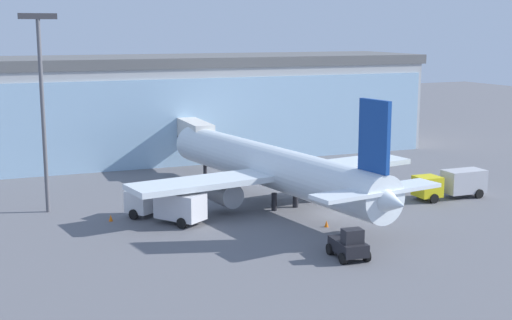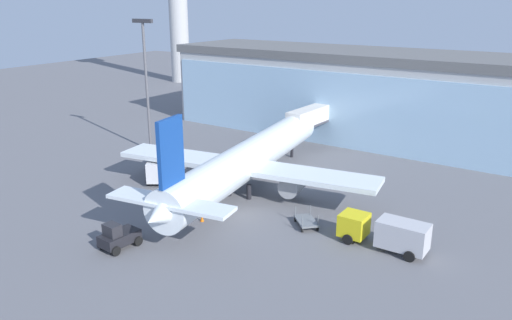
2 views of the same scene
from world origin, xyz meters
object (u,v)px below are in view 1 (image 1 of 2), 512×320
catering_truck (168,205)px  baggage_cart (385,200)px  jet_bridge (190,131)px  airplane (273,168)px  pushback_tug (349,245)px  safety_cone_nose (326,224)px  apron_light_mast (42,95)px  safety_cone_wingtip (111,218)px  fuel_truck (452,183)px

catering_truck → baggage_cart: size_ratio=2.33×
jet_bridge → airplane: bearing=-172.6°
baggage_cart → pushback_tug: 16.45m
baggage_cart → safety_cone_nose: (-8.69, -4.12, -0.23)m
catering_truck → apron_light_mast: bearing=16.2°
baggage_cart → safety_cone_wingtip: size_ratio=5.71×
apron_light_mast → pushback_tug: bearing=-52.4°
apron_light_mast → baggage_cart: bearing=-20.3°
fuel_truck → safety_cone_wingtip: (-31.79, 5.58, -1.19)m
airplane → catering_truck: airplane is taller
pushback_tug → baggage_cart: bearing=-37.0°
catering_truck → fuel_truck: same height
catering_truck → pushback_tug: size_ratio=2.16×
catering_truck → safety_cone_nose: catering_truck is taller
jet_bridge → safety_cone_wingtip: size_ratio=22.31×
airplane → safety_cone_nose: 9.35m
airplane → baggage_cart: size_ratio=11.31×
jet_bridge → apron_light_mast: (-18.31, -13.41, 5.97)m
catering_truck → pushback_tug: (8.58, -14.86, -0.49)m
catering_truck → fuel_truck: bearing=-129.8°
safety_cone_nose → catering_truck: bearing=147.7°
jet_bridge → safety_cone_nose: jet_bridge is taller
catering_truck → fuel_truck: size_ratio=0.99×
apron_light_mast → safety_cone_nose: 26.82m
apron_light_mast → pushback_tug: apron_light_mast is taller
jet_bridge → airplane: 19.44m
fuel_truck → pushback_tug: size_ratio=2.18×
safety_cone_nose → safety_cone_wingtip: (-15.67, 9.28, 0.00)m
pushback_tug → safety_cone_wingtip: 21.38m
jet_bridge → catering_truck: (-9.64, -21.00, -2.96)m
catering_truck → safety_cone_wingtip: bearing=31.3°
airplane → baggage_cart: airplane is taller
apron_light_mast → safety_cone_wingtip: size_ratio=31.57×
apron_light_mast → airplane: 21.44m
baggage_cart → pushback_tug: (-11.42, -11.83, 0.47)m
safety_cone_nose → safety_cone_wingtip: size_ratio=1.00×
jet_bridge → pushback_tug: (-1.05, -35.87, -3.46)m
pushback_tug → safety_cone_wingtip: (-12.95, 17.00, -0.70)m
airplane → pushback_tug: bearing=165.9°
apron_light_mast → catering_truck: size_ratio=2.37×
jet_bridge → apron_light_mast: apron_light_mast is taller
catering_truck → safety_cone_wingtip: catering_truck is taller
apron_light_mast → catering_truck: (8.68, -7.59, -8.93)m
apron_light_mast → airplane: size_ratio=0.49×
catering_truck → safety_cone_wingtip: size_ratio=13.34×
fuel_truck → baggage_cart: (-7.42, 0.42, -0.97)m
pushback_tug → safety_cone_wingtip: size_ratio=6.17×
jet_bridge → baggage_cart: bearing=-152.4°
apron_light_mast → safety_cone_nose: (19.99, -14.74, -10.12)m
airplane → catering_truck: (-10.71, -1.62, -2.00)m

